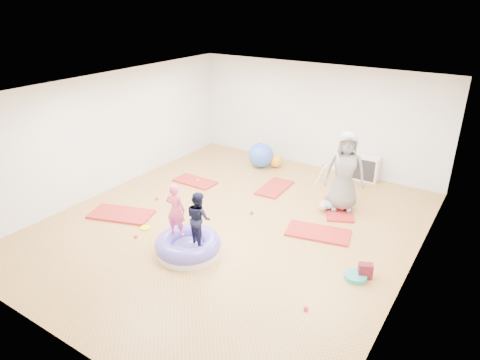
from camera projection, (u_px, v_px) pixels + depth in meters
The scene contains 19 objects.
room at pixel (232, 162), 8.38m from camera, with size 7.01×8.01×2.81m.
gym_mat_front_left at pixel (121, 214), 9.28m from camera, with size 1.33×0.67×0.06m, color #A9231E.
gym_mat_mid_left at pixel (195, 181), 10.91m from camera, with size 1.09×0.54×0.05m, color #A9231E.
gym_mat_center_back at pixel (274, 188), 10.56m from camera, with size 1.13×0.57×0.05m, color #A9231E.
gym_mat_right at pixel (318, 233), 8.57m from camera, with size 1.25×0.62×0.05m, color #A9231E.
gym_mat_rear_right at pixel (339, 209), 9.51m from camera, with size 1.14×0.57×0.05m, color #A9231E.
inflatable_cushion at pixel (188, 246), 7.89m from camera, with size 1.22×1.22×0.38m.
child_pink at pixel (175, 207), 7.75m from camera, with size 0.38×0.25×1.04m, color #FB4F81.
child_navy at pixel (198, 216), 7.51m from camera, with size 0.48×0.38×0.99m, color black.
adult_caregiver at pixel (345, 171), 9.16m from camera, with size 0.86×0.56×1.77m, color slate.
infant at pixel (325, 205), 9.41m from camera, with size 0.34×0.35×0.20m.
ball_pit_balls at pixel (194, 220), 9.04m from camera, with size 4.62×2.99×0.08m.
exercise_ball_blue at pixel (261, 155), 11.76m from camera, with size 0.69×0.69×0.69m, color blue.
exercise_ball_orange at pixel (276, 161), 11.80m from camera, with size 0.37×0.37×0.37m, color gold.
infant_play_gym at pixel (332, 173), 10.59m from camera, with size 0.67×0.64×0.51m.
cube_shelf at pixel (366, 168), 10.93m from camera, with size 0.64×0.31×0.64m.
balance_disc at pixel (356, 277), 7.22m from camera, with size 0.38×0.38×0.08m, color teal.
backpack at pixel (365, 271), 7.21m from camera, with size 0.24×0.14×0.27m, color #B71E31.
yellow_toy at pixel (146, 228), 8.77m from camera, with size 0.21×0.21×0.03m, color #DDEA00.
Camera 1 is at (4.42, -6.45, 4.44)m, focal length 32.00 mm.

